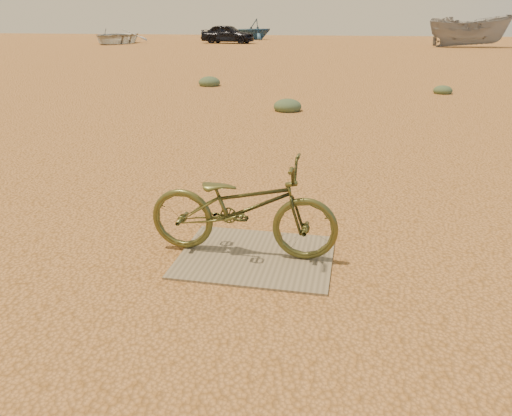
% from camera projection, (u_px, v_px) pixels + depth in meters
% --- Properties ---
extents(ground, '(120.00, 120.00, 0.00)m').
position_uv_depth(ground, '(268.00, 257.00, 4.69)').
color(ground, '#C08044').
rests_on(ground, ground).
extents(plywood_board, '(1.42, 1.15, 0.02)m').
position_uv_depth(plywood_board, '(256.00, 256.00, 4.68)').
color(plywood_board, '#817155').
rests_on(plywood_board, ground).
extents(bicycle, '(1.76, 0.62, 0.93)m').
position_uv_depth(bicycle, '(242.00, 207.00, 4.57)').
color(bicycle, '#4B4C22').
rests_on(bicycle, plywood_board).
extents(car, '(4.65, 2.28, 1.53)m').
position_uv_depth(car, '(228.00, 34.00, 42.24)').
color(car, black).
rests_on(car, ground).
extents(boat_near_left, '(4.24, 5.88, 1.21)m').
position_uv_depth(boat_near_left, '(115.00, 36.00, 41.72)').
color(boat_near_left, beige).
rests_on(boat_near_left, ground).
extents(boat_far_left, '(4.92, 4.91, 1.96)m').
position_uv_depth(boat_far_left, '(254.00, 29.00, 49.07)').
color(boat_far_left, '#2F5371').
rests_on(boat_far_left, ground).
extents(boat_mid_right, '(6.05, 2.80, 2.27)m').
position_uv_depth(boat_mid_right, '(469.00, 31.00, 36.61)').
color(boat_mid_right, gray).
rests_on(boat_mid_right, ground).
extents(kale_a, '(0.67, 0.67, 0.37)m').
position_uv_depth(kale_a, '(287.00, 111.00, 12.00)').
color(kale_a, '#4D6041').
rests_on(kale_a, ground).
extents(kale_b, '(0.55, 0.55, 0.30)m').
position_uv_depth(kale_b, '(442.00, 93.00, 14.70)').
color(kale_b, '#4D6041').
rests_on(kale_b, ground).
extents(kale_c, '(0.70, 0.70, 0.39)m').
position_uv_depth(kale_c, '(209.00, 86.00, 16.34)').
color(kale_c, '#4D6041').
rests_on(kale_c, ground).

